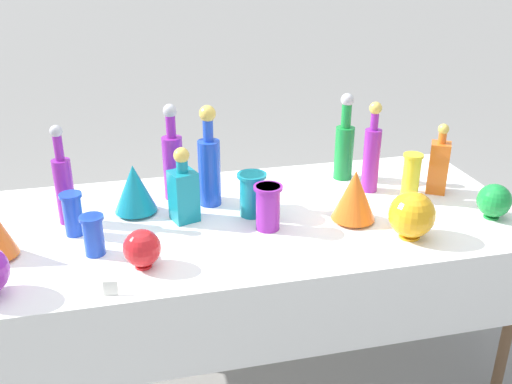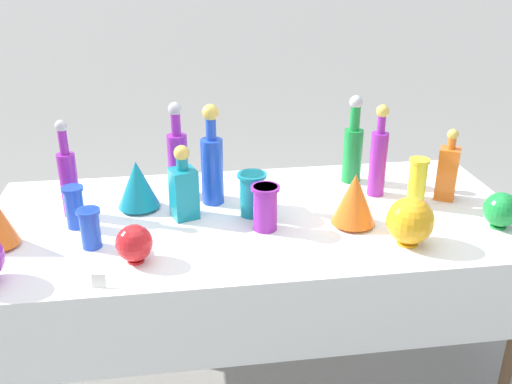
# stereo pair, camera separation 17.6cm
# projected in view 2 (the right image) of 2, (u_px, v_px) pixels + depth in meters

# --- Properties ---
(ground_plane) EXTENTS (40.00, 40.00, 0.00)m
(ground_plane) POSITION_uv_depth(u_px,v_px,m) (256.00, 368.00, 2.55)
(ground_plane) COLOR gray
(display_table) EXTENTS (2.09, 0.97, 0.76)m
(display_table) POSITION_uv_depth(u_px,v_px,m) (257.00, 232.00, 2.23)
(display_table) COLOR white
(display_table) RESTS_ON ground
(tall_bottle_0) EXTENTS (0.07, 0.07, 0.39)m
(tall_bottle_0) POSITION_uv_depth(u_px,v_px,m) (378.00, 158.00, 2.36)
(tall_bottle_0) COLOR purple
(tall_bottle_0) RESTS_ON display_table
(tall_bottle_1) EXTENTS (0.09, 0.09, 0.41)m
(tall_bottle_1) POSITION_uv_depth(u_px,v_px,m) (212.00, 163.00, 2.28)
(tall_bottle_1) COLOR blue
(tall_bottle_1) RESTS_ON display_table
(tall_bottle_2) EXTENTS (0.08, 0.08, 0.40)m
(tall_bottle_2) POSITION_uv_depth(u_px,v_px,m) (178.00, 158.00, 2.36)
(tall_bottle_2) COLOR purple
(tall_bottle_2) RESTS_ON display_table
(tall_bottle_3) EXTENTS (0.08, 0.08, 0.39)m
(tall_bottle_3) POSITION_uv_depth(u_px,v_px,m) (353.00, 147.00, 2.49)
(tall_bottle_3) COLOR #198C38
(tall_bottle_3) RESTS_ON display_table
(tall_bottle_4) EXTENTS (0.07, 0.07, 0.39)m
(tall_bottle_4) POSITION_uv_depth(u_px,v_px,m) (68.00, 178.00, 2.18)
(tall_bottle_4) COLOR purple
(tall_bottle_4) RESTS_ON display_table
(square_decanter_0) EXTENTS (0.11, 0.11, 0.30)m
(square_decanter_0) POSITION_uv_depth(u_px,v_px,m) (448.00, 170.00, 2.34)
(square_decanter_0) COLOR orange
(square_decanter_0) RESTS_ON display_table
(square_decanter_1) EXTENTS (0.12, 0.12, 0.29)m
(square_decanter_1) POSITION_uv_depth(u_px,v_px,m) (184.00, 188.00, 2.18)
(square_decanter_1) COLOR teal
(square_decanter_1) RESTS_ON display_table
(slender_vase_0) EXTENTS (0.08, 0.08, 0.16)m
(slender_vase_0) POSITION_uv_depth(u_px,v_px,m) (74.00, 206.00, 2.11)
(slender_vase_0) COLOR blue
(slender_vase_0) RESTS_ON display_table
(slender_vase_1) EXTENTS (0.11, 0.11, 0.17)m
(slender_vase_1) POSITION_uv_depth(u_px,v_px,m) (265.00, 206.00, 2.10)
(slender_vase_1) COLOR purple
(slender_vase_1) RESTS_ON display_table
(slender_vase_2) EXTENTS (0.08, 0.08, 0.20)m
(slender_vase_2) POSITION_uv_depth(u_px,v_px,m) (418.00, 181.00, 2.28)
(slender_vase_2) COLOR yellow
(slender_vase_2) RESTS_ON display_table
(slender_vase_3) EXTENTS (0.11, 0.11, 0.17)m
(slender_vase_3) POSITION_uv_depth(u_px,v_px,m) (252.00, 193.00, 2.21)
(slender_vase_3) COLOR teal
(slender_vase_3) RESTS_ON display_table
(slender_vase_4) EXTENTS (0.08, 0.08, 0.14)m
(slender_vase_4) POSITION_uv_depth(u_px,v_px,m) (90.00, 227.00, 1.98)
(slender_vase_4) COLOR blue
(slender_vase_4) RESTS_ON display_table
(fluted_vase_0) EXTENTS (0.17, 0.17, 0.20)m
(fluted_vase_0) POSITION_uv_depth(u_px,v_px,m) (137.00, 184.00, 2.26)
(fluted_vase_0) COLOR teal
(fluted_vase_0) RESTS_ON display_table
(fluted_vase_1) EXTENTS (0.17, 0.17, 0.21)m
(fluted_vase_1) POSITION_uv_depth(u_px,v_px,m) (354.00, 199.00, 2.12)
(fluted_vase_1) COLOR orange
(fluted_vase_1) RESTS_ON display_table
(round_bowl_1) EXTENTS (0.12, 0.12, 0.13)m
(round_bowl_1) POSITION_uv_depth(u_px,v_px,m) (134.00, 243.00, 1.89)
(round_bowl_1) COLOR red
(round_bowl_1) RESTS_ON display_table
(round_bowl_2) EXTENTS (0.13, 0.13, 0.14)m
(round_bowl_2) POSITION_uv_depth(u_px,v_px,m) (501.00, 210.00, 2.12)
(round_bowl_2) COLOR #198C38
(round_bowl_2) RESTS_ON display_table
(round_bowl_3) EXTENTS (0.17, 0.17, 0.18)m
(round_bowl_3) POSITION_uv_depth(u_px,v_px,m) (410.00, 221.00, 1.99)
(round_bowl_3) COLOR orange
(round_bowl_3) RESTS_ON display_table
(price_tag_left) EXTENTS (0.05, 0.02, 0.04)m
(price_tag_left) POSITION_uv_depth(u_px,v_px,m) (99.00, 281.00, 1.77)
(price_tag_left) COLOR white
(price_tag_left) RESTS_ON display_table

